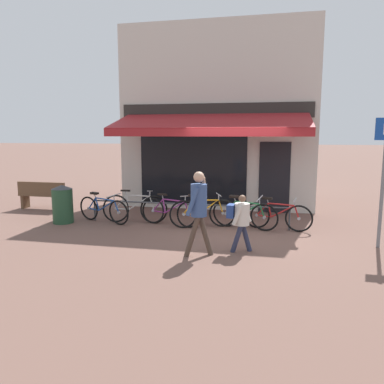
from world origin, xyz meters
TOP-DOWN VIEW (x-y plane):
  - ground_plane at (0.00, 0.00)m, footprint 160.00×160.00m
  - shop_front at (-0.80, 3.97)m, footprint 6.04×4.86m
  - bike_rack_rail at (-1.18, 0.38)m, footprint 5.23×0.04m
  - bicycle_blue at (-3.40, 0.18)m, footprint 1.67×0.76m
  - bicycle_silver at (-2.60, 0.38)m, footprint 1.77×0.52m
  - bicycle_purple at (-1.59, 0.27)m, footprint 1.69×0.57m
  - bicycle_orange at (-0.72, 0.21)m, footprint 1.62×0.70m
  - bicycle_green at (0.30, 0.26)m, footprint 1.67×0.71m
  - bicycle_red at (1.09, 0.34)m, footprint 1.66×0.52m
  - pedestrian_adult at (-0.41, -1.97)m, footprint 0.55×0.53m
  - pedestrian_child at (0.34, -1.55)m, footprint 0.52×0.45m
  - litter_bin at (-4.43, -0.05)m, footprint 0.54×0.54m
  - parking_sign at (3.13, -0.69)m, footprint 0.44×0.07m
  - park_bench at (-5.99, 1.47)m, footprint 1.60×0.44m

SIDE VIEW (x-z plane):
  - ground_plane at x=0.00m, z-range 0.00..0.00m
  - bicycle_blue at x=-3.40m, z-range -0.05..0.76m
  - bicycle_red at x=1.09m, z-range -0.04..0.76m
  - bicycle_purple at x=-1.59m, z-range -0.05..0.77m
  - bicycle_green at x=0.30m, z-range -0.06..0.80m
  - bicycle_orange at x=-0.72m, z-range -0.04..0.81m
  - bicycle_silver at x=-2.60m, z-range -0.06..0.84m
  - park_bench at x=-5.99m, z-range 0.03..0.90m
  - bike_rack_rail at x=-1.18m, z-range 0.21..0.78m
  - litter_bin at x=-4.43m, z-range 0.00..1.01m
  - pedestrian_child at x=0.34m, z-range 0.13..1.29m
  - pedestrian_adult at x=-0.41m, z-range 0.19..1.84m
  - parking_sign at x=3.13m, z-range 0.29..2.99m
  - shop_front at x=-0.80m, z-range -0.01..5.64m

